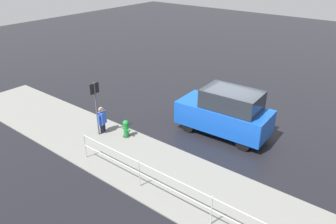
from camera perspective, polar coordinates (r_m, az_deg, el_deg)
The scene contains 7 objects.
ground_plane at distance 14.67m, azimuth 10.33°, elevation -3.16°, with size 60.00×60.00×0.00m, color black.
kerb_strip at distance 11.66m, azimuth 0.13°, elevation -11.08°, with size 24.00×3.20×0.04m, color slate.
moving_hatchback at distance 13.92m, azimuth 9.99°, elevation -0.05°, with size 3.97×1.88×2.06m.
fire_hydrant at distance 13.84m, azimuth -7.31°, elevation -2.93°, with size 0.42×0.31×0.80m.
pedestrian at distance 14.22m, azimuth -11.42°, elevation -1.15°, with size 0.34×0.55×1.22m.
metal_railing at distance 10.10m, azimuth 0.81°, elevation -12.70°, with size 8.31×0.04×1.05m.
sign_post at distance 13.69m, azimuth -12.47°, elevation 1.80°, with size 0.07×0.44×2.40m.
Camera 1 is at (-5.73, 11.51, 7.06)m, focal length 35.00 mm.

